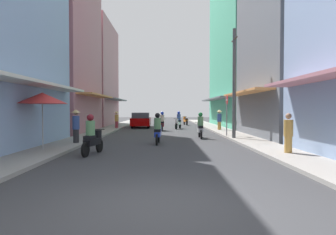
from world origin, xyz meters
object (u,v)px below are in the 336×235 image
(motorbike_maroon, at_px, (162,122))
(street_sign_no_entry, at_px, (227,110))
(vendor_umbrella, at_px, (42,98))
(utility_pole, at_px, (234,83))
(parked_car, at_px, (141,120))
(pedestrian_foreground, at_px, (117,119))
(pedestrian_far, at_px, (288,135))
(pedestrian_midway, at_px, (76,125))
(motorbike_blue, at_px, (158,130))
(motorbike_black, at_px, (92,137))
(motorbike_white, at_px, (178,121))
(pedestrian_crossing, at_px, (219,119))
(motorbike_silver, at_px, (200,127))
(motorbike_orange, at_px, (185,121))

(motorbike_maroon, bearing_deg, street_sign_no_entry, -54.07)
(vendor_umbrella, xyz_separation_m, utility_pole, (8.94, 4.81, 1.04))
(motorbike_maroon, height_order, parked_car, motorbike_maroon)
(parked_car, xyz_separation_m, utility_pole, (6.26, -11.33, 2.51))
(pedestrian_foreground, xyz_separation_m, vendor_umbrella, (-0.70, -14.00, 1.30))
(motorbike_maroon, bearing_deg, pedestrian_far, -69.32)
(motorbike_maroon, bearing_deg, pedestrian_midway, -113.46)
(motorbike_blue, height_order, utility_pole, utility_pole)
(motorbike_blue, relative_size, street_sign_no_entry, 0.68)
(motorbike_black, bearing_deg, parked_car, 88.30)
(motorbike_black, bearing_deg, pedestrian_foreground, 95.78)
(motorbike_white, relative_size, pedestrian_crossing, 1.01)
(motorbike_blue, height_order, motorbike_silver, same)
(parked_car, distance_m, pedestrian_foreground, 2.93)
(motorbike_white, height_order, motorbike_black, same)
(motorbike_blue, xyz_separation_m, street_sign_no_entry, (4.23, 3.41, 1.01))
(pedestrian_crossing, height_order, pedestrian_far, pedestrian_crossing)
(vendor_umbrella, xyz_separation_m, street_sign_no_entry, (8.84, 6.32, -0.49))
(motorbike_orange, xyz_separation_m, pedestrian_midway, (-6.65, -18.52, 0.49))
(motorbike_silver, relative_size, motorbike_black, 1.01)
(parked_car, bearing_deg, motorbike_silver, -66.74)
(motorbike_silver, xyz_separation_m, pedestrian_far, (2.52, -6.80, 0.10))
(motorbike_blue, height_order, pedestrian_far, pedestrian_far)
(pedestrian_far, distance_m, pedestrian_foreground, 17.44)
(parked_car, relative_size, utility_pole, 0.65)
(motorbike_white, height_order, motorbike_silver, same)
(motorbike_black, relative_size, vendor_umbrella, 0.73)
(pedestrian_crossing, relative_size, pedestrian_midway, 0.98)
(motorbike_blue, distance_m, pedestrian_midway, 4.04)
(pedestrian_crossing, relative_size, utility_pole, 0.27)
(pedestrian_crossing, bearing_deg, pedestrian_foreground, 164.42)
(pedestrian_far, distance_m, utility_pole, 6.33)
(parked_car, relative_size, vendor_umbrella, 1.69)
(motorbike_blue, xyz_separation_m, utility_pole, (4.33, 1.91, 2.55))
(pedestrian_crossing, distance_m, vendor_umbrella, 14.95)
(motorbike_silver, relative_size, pedestrian_foreground, 1.12)
(motorbike_maroon, distance_m, pedestrian_foreground, 4.56)
(motorbike_white, distance_m, motorbike_black, 15.66)
(motorbike_orange, relative_size, pedestrian_midway, 1.02)
(motorbike_blue, bearing_deg, utility_pole, 23.79)
(motorbike_blue, height_order, motorbike_black, same)
(pedestrian_far, bearing_deg, vendor_umbrella, 174.20)
(motorbike_silver, height_order, motorbike_black, same)
(motorbike_orange, bearing_deg, utility_pole, -84.09)
(motorbike_black, relative_size, parked_car, 0.43)
(motorbike_black, distance_m, pedestrian_far, 7.46)
(motorbike_silver, bearing_deg, street_sign_no_entry, 15.98)
(pedestrian_foreground, bearing_deg, parked_car, 47.25)
(motorbike_silver, xyz_separation_m, pedestrian_midway, (-6.50, -3.42, 0.29))
(motorbike_maroon, bearing_deg, motorbike_blue, -90.92)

